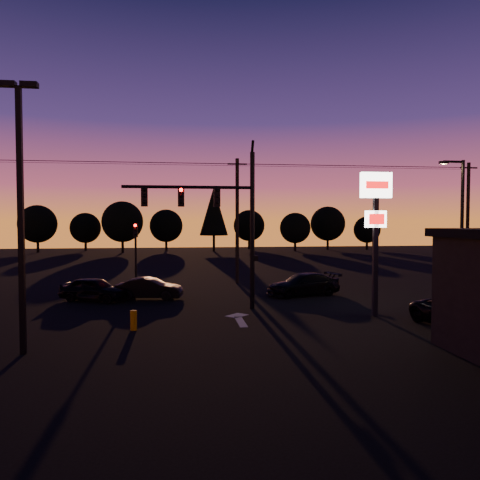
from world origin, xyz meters
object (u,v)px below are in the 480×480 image
at_px(traffic_signal_mast, 221,213).
at_px(car_left, 94,289).
at_px(parking_lot_light, 20,198).
at_px(suv_parked, 461,314).
at_px(secondary_signal, 136,246).
at_px(bollard, 134,320).
at_px(car_mid, 149,288).
at_px(car_right, 303,284).
at_px(pylon_sign, 376,212).
at_px(streetlight, 460,222).

bearing_deg(traffic_signal_mast, car_left, 153.00).
height_order(traffic_signal_mast, parking_lot_light, parking_lot_light).
bearing_deg(suv_parked, traffic_signal_mast, 138.49).
bearing_deg(secondary_signal, parking_lot_light, -99.79).
bearing_deg(bollard, car_mid, 88.53).
relative_size(bollard, car_mid, 0.22).
height_order(car_mid, car_right, car_right).
distance_m(pylon_sign, streetlight, 8.00).
xyz_separation_m(traffic_signal_mast, parking_lot_light, (-7.40, -6.99, 0.33)).
distance_m(secondary_signal, streetlight, 19.89).
xyz_separation_m(traffic_signal_mast, streetlight, (14.01, 1.51, -0.52)).
height_order(secondary_signal, bollard, secondary_signal).
bearing_deg(streetlight, car_mid, 172.99).
height_order(secondary_signal, suv_parked, secondary_signal).
bearing_deg(secondary_signal, suv_parked, -41.87).
bearing_deg(parking_lot_light, suv_parked, 5.07).
xyz_separation_m(traffic_signal_mast, car_right, (5.33, 3.84, -4.27)).
distance_m(traffic_signal_mast, secondary_signal, 9.19).
height_order(pylon_sign, bollard, pylon_sign).
height_order(secondary_signal, car_right, secondary_signal).
bearing_deg(parking_lot_light, secondary_signal, 80.21).
distance_m(car_left, car_right, 12.20).
distance_m(bollard, car_left, 7.99).
bearing_deg(streetlight, car_right, 164.93).
xyz_separation_m(pylon_sign, car_left, (-13.96, 5.99, -4.24)).
xyz_separation_m(streetlight, suv_parked, (-4.43, -6.99, -3.80)).
distance_m(secondary_signal, bollard, 11.75).
bearing_deg(secondary_signal, car_mid, -73.93).
distance_m(parking_lot_light, car_left, 11.46).
bearing_deg(secondary_signal, traffic_signal_mast, -56.81).
relative_size(streetlight, car_left, 2.03).
relative_size(traffic_signal_mast, secondary_signal, 1.97).
bearing_deg(streetlight, parking_lot_light, -158.35).
relative_size(pylon_sign, suv_parked, 1.53).
distance_m(car_right, suv_parked, 10.25).
bearing_deg(car_left, bollard, -135.38).
xyz_separation_m(car_mid, car_right, (9.14, 0.14, 0.05)).
relative_size(secondary_signal, bollard, 5.32).
bearing_deg(traffic_signal_mast, suv_parked, -29.80).
bearing_deg(traffic_signal_mast, secondary_signal, 123.19).
bearing_deg(traffic_signal_mast, pylon_sign, -19.36).
xyz_separation_m(pylon_sign, streetlight, (6.91, 4.00, -0.49)).
relative_size(secondary_signal, streetlight, 0.54).
distance_m(traffic_signal_mast, car_left, 8.80).
xyz_separation_m(secondary_signal, car_left, (-1.96, -4.00, -2.19)).
distance_m(car_mid, suv_parked, 16.24).
bearing_deg(parking_lot_light, car_mid, 71.43).
relative_size(bollard, suv_parked, 0.18).
distance_m(secondary_signal, car_right, 11.09).
bearing_deg(car_mid, suv_parked, -114.45).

